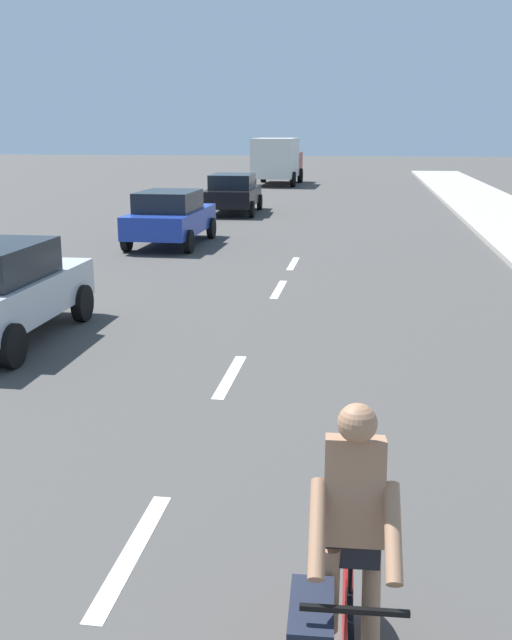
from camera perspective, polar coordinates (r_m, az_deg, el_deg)
ground_plane at (r=18.66m, az=3.01°, el=4.57°), size 160.00×160.00×0.00m
lane_stripe_2 at (r=6.15m, az=-9.67°, el=-17.42°), size 0.16×1.80×0.01m
lane_stripe_3 at (r=9.96m, az=-2.03°, el=-4.40°), size 0.16×1.80×0.01m
lane_stripe_4 at (r=15.37m, az=1.79°, el=2.42°), size 0.16×1.80×0.01m
lane_stripe_5 at (r=18.39m, az=2.92°, el=4.43°), size 0.16×1.80×0.01m
cyclist at (r=4.39m, az=6.86°, el=-18.92°), size 0.64×1.71×1.82m
parked_car_blue at (r=21.49m, az=-6.71°, el=8.07°), size 1.98×4.21×1.57m
parked_car_black at (r=29.72m, az=-1.81°, el=9.95°), size 2.15×4.43×1.57m
delivery_truck at (r=45.72m, az=1.67°, el=12.41°), size 2.78×6.29×2.80m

